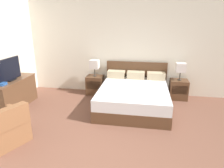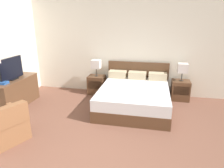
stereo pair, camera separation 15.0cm
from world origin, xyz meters
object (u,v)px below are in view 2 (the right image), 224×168
object	(u,v)px
table_lamp_left	(96,64)
table_lamp_right	(183,68)
book_red_cover	(2,83)
nightstand_left	(97,85)
book_blue_cover	(3,82)
dresser	(16,92)
tv	(11,69)
bed	(134,96)
nightstand_right	(180,90)
armchair_by_window	(5,127)

from	to	relation	value
table_lamp_left	table_lamp_right	world-z (taller)	same
table_lamp_right	book_red_cover	size ratio (longest dim) A/B	1.92
nightstand_left	book_blue_cover	world-z (taller)	book_blue_cover
nightstand_left	book_red_cover	xyz separation A→B (m)	(-1.80, -1.73, 0.47)
dresser	book_blue_cover	world-z (taller)	book_blue_cover
dresser	tv	world-z (taller)	tv
book_blue_cover	bed	bearing A→B (deg)	18.02
nightstand_right	armchair_by_window	size ratio (longest dim) A/B	0.61
table_lamp_left	book_blue_cover	size ratio (longest dim) A/B	2.14
table_lamp_left	tv	world-z (taller)	tv
nightstand_left	nightstand_right	size ratio (longest dim) A/B	1.00
table_lamp_right	tv	xyz separation A→B (m)	(-4.24, -1.35, 0.09)
book_red_cover	book_blue_cover	bearing A→B (deg)	0.00
nightstand_left	dresser	xyz separation A→B (m)	(-1.80, -1.30, 0.10)
book_red_cover	book_blue_cover	size ratio (longest dim) A/B	1.11
book_red_cover	armchair_by_window	world-z (taller)	book_red_cover
nightstand_right	book_red_cover	distance (m)	4.61
nightstand_left	book_blue_cover	distance (m)	2.53
nightstand_left	book_red_cover	world-z (taller)	book_red_cover
tv	book_blue_cover	bearing A→B (deg)	-88.15
nightstand_left	dresser	bearing A→B (deg)	-144.06
table_lamp_left	book_blue_cover	distance (m)	2.49
table_lamp_right	tv	bearing A→B (deg)	-162.35
bed	dresser	distance (m)	3.07
bed	dresser	bearing A→B (deg)	-169.58
book_red_cover	tv	bearing A→B (deg)	89.84
nightstand_left	dresser	size ratio (longest dim) A/B	0.40
dresser	book_red_cover	distance (m)	0.56
tv	book_blue_cover	size ratio (longest dim) A/B	3.54
table_lamp_left	table_lamp_right	bearing A→B (deg)	0.00
book_blue_cover	tv	bearing A→B (deg)	91.85
nightstand_right	book_blue_cover	size ratio (longest dim) A/B	2.43
dresser	armchair_by_window	xyz separation A→B (m)	(0.82, -1.48, -0.10)
table_lamp_left	armchair_by_window	xyz separation A→B (m)	(-0.98, -2.78, -0.63)
table_lamp_left	armchair_by_window	bearing A→B (deg)	-109.35
table_lamp_right	book_red_cover	bearing A→B (deg)	-157.83
nightstand_left	table_lamp_right	world-z (taller)	table_lamp_right
nightstand_left	table_lamp_right	distance (m)	2.53
bed	nightstand_right	xyz separation A→B (m)	(1.22, 0.75, -0.02)
nightstand_right	table_lamp_left	bearing A→B (deg)	179.97
table_lamp_left	book_red_cover	world-z (taller)	table_lamp_left
tv	book_blue_cover	world-z (taller)	tv
book_blue_cover	nightstand_left	bearing A→B (deg)	44.07
bed	nightstand_right	bearing A→B (deg)	31.48
book_blue_cover	armchair_by_window	distance (m)	1.42
tv	book_red_cover	xyz separation A→B (m)	(-0.00, -0.38, -0.26)
bed	armchair_by_window	world-z (taller)	bed
armchair_by_window	nightstand_left	bearing A→B (deg)	70.64
table_lamp_right	book_red_cover	distance (m)	4.59
dresser	armchair_by_window	distance (m)	1.69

